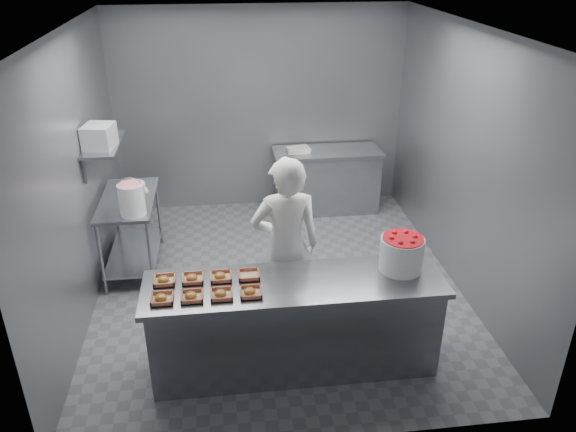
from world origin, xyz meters
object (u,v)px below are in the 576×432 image
at_px(back_counter, 326,180).
at_px(worker, 286,247).
at_px(tray_2, 221,294).
at_px(tray_7, 249,275).
at_px(tray_1, 192,296).
at_px(tray_6, 221,276).
at_px(appliance, 99,136).
at_px(strawberry_tub, 402,253).
at_px(glaze_bucket, 132,199).
at_px(tray_5, 193,278).
at_px(service_counter, 295,324).
at_px(prep_table, 131,222).
at_px(tray_0, 162,298).
at_px(tray_3, 251,292).
at_px(tray_4, 164,280).

distance_m(back_counter, worker, 2.84).
bearing_deg(tray_2, tray_7, 48.30).
bearing_deg(tray_1, worker, 40.47).
bearing_deg(tray_6, worker, 36.66).
xyz_separation_m(tray_7, appliance, (-1.43, 1.66, 0.77)).
distance_m(back_counter, tray_6, 3.50).
distance_m(strawberry_tub, glaze_bucket, 2.87).
height_order(tray_5, strawberry_tub, strawberry_tub).
bearing_deg(service_counter, tray_1, -171.08).
bearing_deg(tray_7, tray_1, -150.55).
bearing_deg(appliance, strawberry_tub, -21.91).
height_order(tray_1, glaze_bucket, glaze_bucket).
bearing_deg(worker, strawberry_tub, 149.56).
height_order(prep_table, appliance, appliance).
relative_size(prep_table, tray_0, 6.40).
relative_size(service_counter, glaze_bucket, 6.19).
height_order(tray_0, tray_1, same).
xyz_separation_m(tray_3, glaze_bucket, (-1.14, 1.66, 0.16)).
xyz_separation_m(service_counter, tray_1, (-0.87, -0.14, 0.47)).
relative_size(service_counter, tray_6, 13.88).
bearing_deg(prep_table, tray_0, -75.44).
distance_m(tray_5, appliance, 2.06).
bearing_deg(glaze_bucket, back_counter, 35.38).
bearing_deg(prep_table, tray_5, -66.68).
height_order(tray_5, tray_7, tray_5).
distance_m(tray_2, glaze_bucket, 1.90).
relative_size(tray_1, tray_5, 1.00).
height_order(tray_6, worker, worker).
distance_m(service_counter, tray_7, 0.62).
relative_size(tray_6, worker, 0.10).
distance_m(tray_3, tray_6, 0.36).
xyz_separation_m(prep_table, tray_4, (0.54, -1.81, 0.33)).
relative_size(tray_2, tray_5, 1.00).
xyz_separation_m(prep_table, tray_0, (0.54, -2.09, 0.33)).
xyz_separation_m(strawberry_tub, glaze_bucket, (-2.49, 1.43, 0.02)).
bearing_deg(tray_2, back_counter, 65.71).
bearing_deg(tray_6, tray_1, -131.35).
distance_m(tray_0, tray_7, 0.77).
relative_size(glaze_bucket, appliance, 1.28).
bearing_deg(prep_table, tray_1, -69.46).
bearing_deg(glaze_bucket, tray_4, -73.14).
xyz_separation_m(tray_1, glaze_bucket, (-0.66, 1.66, 0.16)).
xyz_separation_m(prep_table, appliance, (-0.17, -0.15, 1.10)).
xyz_separation_m(tray_5, glaze_bucket, (-0.66, 1.39, 0.16)).
height_order(tray_4, glaze_bucket, glaze_bucket).
distance_m(service_counter, tray_4, 1.21).
height_order(service_counter, appliance, appliance).
bearing_deg(tray_6, tray_5, 180.00).
bearing_deg(appliance, tray_3, -43.90).
bearing_deg(glaze_bucket, tray_2, -61.53).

